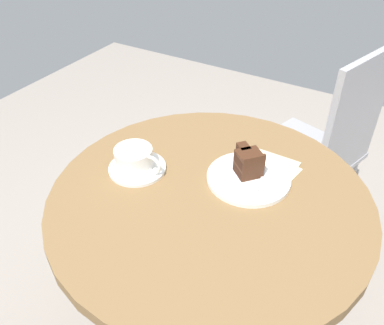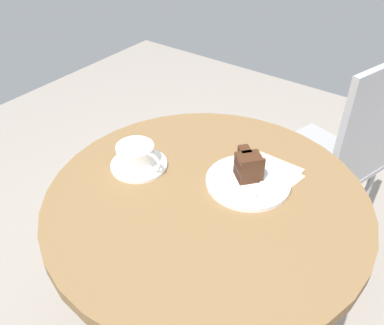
% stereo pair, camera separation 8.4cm
% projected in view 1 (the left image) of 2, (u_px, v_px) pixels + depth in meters
% --- Properties ---
extents(cafe_table, '(0.81, 0.81, 0.75)m').
position_uv_depth(cafe_table, '(209.00, 228.00, 1.09)').
color(cafe_table, brown).
rests_on(cafe_table, ground).
extents(saucer, '(0.15, 0.15, 0.01)m').
position_uv_depth(saucer, '(137.00, 168.00, 1.09)').
color(saucer, white).
rests_on(saucer, cafe_table).
extents(coffee_cup, '(0.14, 0.10, 0.06)m').
position_uv_depth(coffee_cup, '(135.00, 158.00, 1.07)').
color(coffee_cup, white).
rests_on(coffee_cup, saucer).
extents(teaspoon, '(0.04, 0.09, 0.00)m').
position_uv_depth(teaspoon, '(123.00, 159.00, 1.11)').
color(teaspoon, silver).
rests_on(teaspoon, saucer).
extents(cake_plate, '(0.22, 0.22, 0.01)m').
position_uv_depth(cake_plate, '(248.00, 178.00, 1.06)').
color(cake_plate, white).
rests_on(cake_plate, cafe_table).
extents(cake_slice, '(0.09, 0.09, 0.07)m').
position_uv_depth(cake_slice, '(248.00, 162.00, 1.05)').
color(cake_slice, '#381E14').
rests_on(cake_slice, cake_plate).
extents(fork, '(0.05, 0.15, 0.00)m').
position_uv_depth(fork, '(260.00, 187.00, 1.02)').
color(fork, silver).
rests_on(fork, cake_plate).
extents(napkin, '(0.17, 0.17, 0.00)m').
position_uv_depth(napkin, '(266.00, 170.00, 1.09)').
color(napkin, beige).
rests_on(napkin, cafe_table).
extents(cafe_chair, '(0.48, 0.48, 0.92)m').
position_uv_depth(cafe_chair, '(326.00, 143.00, 1.57)').
color(cafe_chair, '#9E9EA3').
rests_on(cafe_chair, ground).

